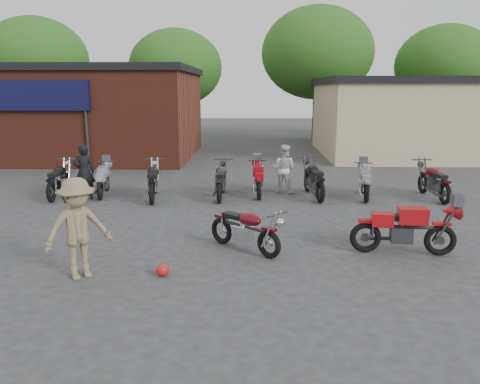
{
  "coord_description": "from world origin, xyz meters",
  "views": [
    {
      "loc": [
        0.02,
        -8.8,
        3.24
      ],
      "look_at": [
        -0.29,
        1.8,
        0.9
      ],
      "focal_mm": 35.0,
      "sensor_mm": 36.0,
      "label": 1
    }
  ],
  "objects_px": {
    "row_bike_5": "(314,177)",
    "row_bike_7": "(434,179)",
    "person_dark": "(84,172)",
    "row_bike_2": "(153,179)",
    "person_tan": "(78,229)",
    "row_bike_3": "(221,178)",
    "row_bike_4": "(258,178)",
    "helmet": "(163,270)",
    "person_light": "(284,169)",
    "vintage_motorcycle": "(246,226)",
    "row_bike_0": "(59,178)",
    "row_bike_1": "(103,178)",
    "row_bike_6": "(365,180)",
    "sportbike": "(406,226)"
  },
  "relations": [
    {
      "from": "helmet",
      "to": "row_bike_1",
      "type": "xyz_separation_m",
      "value": [
        -3.07,
        6.4,
        0.42
      ]
    },
    {
      "from": "person_dark",
      "to": "row_bike_7",
      "type": "bearing_deg",
      "value": 159.91
    },
    {
      "from": "helmet",
      "to": "person_dark",
      "type": "distance_m",
      "value": 6.78
    },
    {
      "from": "row_bike_2",
      "to": "person_light",
      "type": "bearing_deg",
      "value": -85.42
    },
    {
      "from": "row_bike_4",
      "to": "row_bike_3",
      "type": "bearing_deg",
      "value": 105.66
    },
    {
      "from": "helmet",
      "to": "row_bike_0",
      "type": "bearing_deg",
      "value": 125.33
    },
    {
      "from": "row_bike_4",
      "to": "row_bike_7",
      "type": "bearing_deg",
      "value": -95.39
    },
    {
      "from": "person_tan",
      "to": "row_bike_7",
      "type": "xyz_separation_m",
      "value": [
        8.44,
        6.33,
        -0.3
      ]
    },
    {
      "from": "sportbike",
      "to": "row_bike_7",
      "type": "bearing_deg",
      "value": 69.94
    },
    {
      "from": "sportbike",
      "to": "row_bike_5",
      "type": "relative_size",
      "value": 0.92
    },
    {
      "from": "person_dark",
      "to": "person_tan",
      "type": "xyz_separation_m",
      "value": [
        2.02,
        -5.9,
        0.06
      ]
    },
    {
      "from": "row_bike_5",
      "to": "row_bike_7",
      "type": "distance_m",
      "value": 3.58
    },
    {
      "from": "vintage_motorcycle",
      "to": "row_bike_5",
      "type": "height_order",
      "value": "row_bike_5"
    },
    {
      "from": "vintage_motorcycle",
      "to": "row_bike_3",
      "type": "xyz_separation_m",
      "value": [
        -0.83,
        4.84,
        0.06
      ]
    },
    {
      "from": "row_bike_2",
      "to": "row_bike_3",
      "type": "xyz_separation_m",
      "value": [
        2.03,
        0.2,
        -0.01
      ]
    },
    {
      "from": "person_tan",
      "to": "row_bike_3",
      "type": "distance_m",
      "value": 6.61
    },
    {
      "from": "row_bike_2",
      "to": "row_bike_5",
      "type": "bearing_deg",
      "value": -94.01
    },
    {
      "from": "row_bike_0",
      "to": "person_light",
      "type": "bearing_deg",
      "value": -88.85
    },
    {
      "from": "row_bike_6",
      "to": "row_bike_2",
      "type": "bearing_deg",
      "value": 100.61
    },
    {
      "from": "row_bike_0",
      "to": "row_bike_2",
      "type": "xyz_separation_m",
      "value": [
        2.94,
        -0.16,
        0.02
      ]
    },
    {
      "from": "helmet",
      "to": "row_bike_3",
      "type": "height_order",
      "value": "row_bike_3"
    },
    {
      "from": "row_bike_6",
      "to": "row_bike_0",
      "type": "bearing_deg",
      "value": 98.81
    },
    {
      "from": "helmet",
      "to": "person_tan",
      "type": "xyz_separation_m",
      "value": [
        -1.42,
        -0.1,
        0.78
      ]
    },
    {
      "from": "row_bike_2",
      "to": "row_bike_0",
      "type": "bearing_deg",
      "value": 78.62
    },
    {
      "from": "person_dark",
      "to": "row_bike_2",
      "type": "xyz_separation_m",
      "value": [
        2.02,
        0.19,
        -0.23
      ]
    },
    {
      "from": "row_bike_2",
      "to": "row_bike_4",
      "type": "bearing_deg",
      "value": -88.14
    },
    {
      "from": "row_bike_3",
      "to": "row_bike_4",
      "type": "relative_size",
      "value": 1.08
    },
    {
      "from": "vintage_motorcycle",
      "to": "row_bike_5",
      "type": "bearing_deg",
      "value": 109.55
    },
    {
      "from": "row_bike_3",
      "to": "vintage_motorcycle",
      "type": "bearing_deg",
      "value": -170.06
    },
    {
      "from": "vintage_motorcycle",
      "to": "row_bike_2",
      "type": "relative_size",
      "value": 0.87
    },
    {
      "from": "row_bike_0",
      "to": "row_bike_1",
      "type": "relative_size",
      "value": 1.1
    },
    {
      "from": "row_bike_1",
      "to": "row_bike_6",
      "type": "height_order",
      "value": "row_bike_6"
    },
    {
      "from": "vintage_motorcycle",
      "to": "row_bike_1",
      "type": "bearing_deg",
      "value": 173.09
    },
    {
      "from": "person_tan",
      "to": "row_bike_6",
      "type": "relative_size",
      "value": 0.97
    },
    {
      "from": "vintage_motorcycle",
      "to": "row_bike_0",
      "type": "distance_m",
      "value": 7.53
    },
    {
      "from": "helmet",
      "to": "row_bike_7",
      "type": "distance_m",
      "value": 9.4
    },
    {
      "from": "person_tan",
      "to": "row_bike_3",
      "type": "relative_size",
      "value": 0.88
    },
    {
      "from": "row_bike_1",
      "to": "row_bike_4",
      "type": "bearing_deg",
      "value": -97.13
    },
    {
      "from": "row_bike_5",
      "to": "row_bike_7",
      "type": "height_order",
      "value": "row_bike_5"
    },
    {
      "from": "person_light",
      "to": "person_dark",
      "type": "bearing_deg",
      "value": 32.7
    },
    {
      "from": "sportbike",
      "to": "person_light",
      "type": "height_order",
      "value": "person_light"
    },
    {
      "from": "vintage_motorcycle",
      "to": "row_bike_3",
      "type": "relative_size",
      "value": 0.89
    },
    {
      "from": "row_bike_7",
      "to": "sportbike",
      "type": "bearing_deg",
      "value": 150.36
    },
    {
      "from": "person_tan",
      "to": "row_bike_2",
      "type": "bearing_deg",
      "value": 53.48
    },
    {
      "from": "person_light",
      "to": "row_bike_6",
      "type": "bearing_deg",
      "value": -171.88
    },
    {
      "from": "helmet",
      "to": "row_bike_3",
      "type": "bearing_deg",
      "value": 84.3
    },
    {
      "from": "person_tan",
      "to": "row_bike_6",
      "type": "height_order",
      "value": "person_tan"
    },
    {
      "from": "row_bike_0",
      "to": "row_bike_1",
      "type": "distance_m",
      "value": 1.31
    },
    {
      "from": "row_bike_7",
      "to": "row_bike_3",
      "type": "bearing_deg",
      "value": 86.54
    },
    {
      "from": "sportbike",
      "to": "person_dark",
      "type": "xyz_separation_m",
      "value": [
        -8.06,
        4.53,
        0.25
      ]
    }
  ]
}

